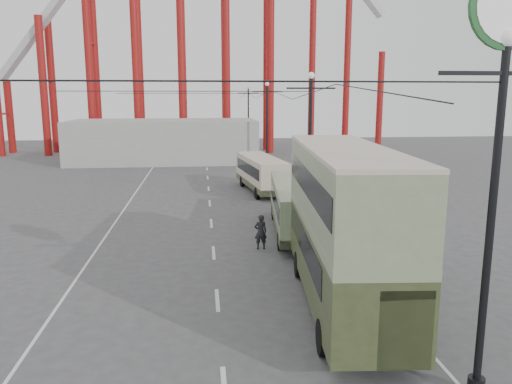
{
  "coord_description": "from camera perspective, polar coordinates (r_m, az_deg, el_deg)",
  "views": [
    {
      "loc": [
        -1.46,
        -14.26,
        7.76
      ],
      "look_at": [
        1.21,
        10.46,
        3.0
      ],
      "focal_mm": 35.0,
      "sensor_mm": 36.0,
      "label": 1
    }
  ],
  "objects": [
    {
      "name": "ground",
      "position": [
        16.31,
        -0.29,
        -17.59
      ],
      "size": [
        160.0,
        160.0,
        0.0
      ],
      "primitive_type": "plane",
      "color": "#454547",
      "rests_on": "ground"
    },
    {
      "name": "pedestrian",
      "position": [
        25.77,
        0.53,
        -4.58
      ],
      "size": [
        0.71,
        0.51,
        1.82
      ],
      "primitive_type": "imported",
      "rotation": [
        0.0,
        0.0,
        3.26
      ],
      "color": "black",
      "rests_on": "ground"
    },
    {
      "name": "lamp_post_far",
      "position": [
        54.81,
        1.26,
        7.61
      ],
      "size": [
        3.2,
        0.44,
        9.32
      ],
      "color": "black",
      "rests_on": "ground"
    },
    {
      "name": "lamp_post_mid",
      "position": [
        33.17,
        6.18,
        5.44
      ],
      "size": [
        3.2,
        0.44,
        9.32
      ],
      "color": "black",
      "rests_on": "ground"
    },
    {
      "name": "lamp_post_near",
      "position": [
        13.3,
        26.36,
        10.16
      ],
      "size": [
        3.2,
        0.44,
        10.8
      ],
      "color": "black",
      "rests_on": "ground"
    },
    {
      "name": "fairground_shed",
      "position": [
        61.66,
        -10.42,
        5.77
      ],
      "size": [
        22.0,
        10.0,
        5.0
      ],
      "primitive_type": "cube",
      "color": "gray",
      "rests_on": "ground"
    },
    {
      "name": "double_decker_bus",
      "position": [
        18.5,
        10.03,
        -3.08
      ],
      "size": [
        3.71,
        11.38,
        6.01
      ],
      "rotation": [
        0.0,
        0.0,
        -0.08
      ],
      "color": "#343A1F",
      "rests_on": "ground"
    },
    {
      "name": "lamp_post_distant",
      "position": [
        76.65,
        -0.88,
        8.53
      ],
      "size": [
        3.2,
        0.44,
        9.32
      ],
      "color": "black",
      "rests_on": "ground"
    },
    {
      "name": "single_decker_green",
      "position": [
        28.87,
        4.42,
        -1.49
      ],
      "size": [
        3.26,
        10.3,
        2.86
      ],
      "rotation": [
        0.0,
        0.0,
        -0.09
      ],
      "color": "gray",
      "rests_on": "ground"
    },
    {
      "name": "road_markings",
      "position": [
        34.84,
        -5.02,
        -2.06
      ],
      "size": [
        12.52,
        120.0,
        0.01
      ],
      "color": "silver",
      "rests_on": "ground"
    },
    {
      "name": "single_decker_cream",
      "position": [
        41.18,
        0.58,
        2.26
      ],
      "size": [
        3.5,
        9.48,
        2.88
      ],
      "rotation": [
        0.0,
        0.0,
        0.13
      ],
      "color": "beige",
      "rests_on": "ground"
    }
  ]
}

